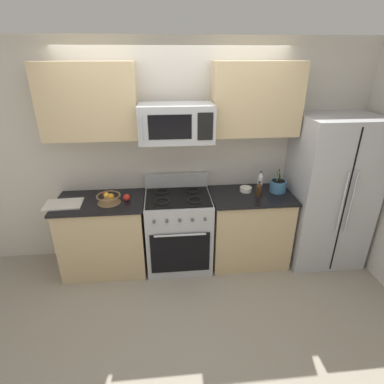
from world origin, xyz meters
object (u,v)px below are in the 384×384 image
(cutting_board, at_px, (63,204))
(bottle_vinegar, at_px, (260,182))
(range_oven, at_px, (179,230))
(prep_bowl, at_px, (246,189))
(fruit_basket, at_px, (109,198))
(bottle_soy, at_px, (259,189))
(refrigerator, at_px, (328,192))
(apple_loose, at_px, (127,198))
(microwave, at_px, (176,123))
(utensil_crock, at_px, (278,186))

(cutting_board, height_order, bottle_vinegar, bottle_vinegar)
(range_oven, relative_size, prep_bowl, 7.68)
(fruit_basket, relative_size, cutting_board, 0.67)
(fruit_basket, xyz_separation_m, bottle_soy, (1.70, 0.01, 0.03))
(refrigerator, height_order, cutting_board, refrigerator)
(fruit_basket, distance_m, prep_bowl, 1.60)
(refrigerator, distance_m, bottle_vinegar, 0.83)
(bottle_soy, bearing_deg, fruit_basket, -179.58)
(apple_loose, relative_size, bottle_soy, 0.45)
(refrigerator, distance_m, microwave, 2.00)
(bottle_soy, distance_m, prep_bowl, 0.19)
(prep_bowl, bearing_deg, utensil_crock, -6.60)
(cutting_board, bearing_deg, bottle_vinegar, 4.11)
(microwave, relative_size, prep_bowl, 5.48)
(apple_loose, relative_size, cutting_board, 0.20)
(prep_bowl, bearing_deg, refrigerator, -6.62)
(utensil_crock, bearing_deg, prep_bowl, 173.40)
(apple_loose, distance_m, bottle_vinegar, 1.57)
(fruit_basket, bearing_deg, prep_bowl, 5.49)
(bottle_soy, bearing_deg, utensil_crock, 20.17)
(refrigerator, height_order, microwave, microwave)
(microwave, height_order, bottle_soy, microwave)
(refrigerator, xyz_separation_m, fruit_basket, (-2.58, -0.04, 0.06))
(microwave, distance_m, fruit_basket, 1.11)
(microwave, bearing_deg, refrigerator, -1.41)
(utensil_crock, bearing_deg, cutting_board, -177.19)
(bottle_vinegar, distance_m, prep_bowl, 0.19)
(cutting_board, bearing_deg, bottle_soy, 0.62)
(range_oven, bearing_deg, cutting_board, -176.95)
(bottle_vinegar, bearing_deg, apple_loose, -175.38)
(refrigerator, xyz_separation_m, bottle_vinegar, (-0.82, 0.11, 0.12))
(bottle_soy, relative_size, prep_bowl, 1.26)
(utensil_crock, xyz_separation_m, prep_bowl, (-0.38, 0.04, -0.05))
(microwave, relative_size, utensil_crock, 2.61)
(utensil_crock, distance_m, bottle_vinegar, 0.22)
(bottle_soy, bearing_deg, bottle_vinegar, 68.22)
(prep_bowl, bearing_deg, range_oven, -173.25)
(range_oven, height_order, prep_bowl, range_oven)
(utensil_crock, bearing_deg, microwave, -178.74)
(prep_bowl, bearing_deg, microwave, -175.14)
(fruit_basket, xyz_separation_m, bottle_vinegar, (1.76, 0.15, 0.06))
(apple_loose, xyz_separation_m, prep_bowl, (1.40, 0.13, -0.01))
(range_oven, relative_size, microwave, 1.40)
(bottle_soy, bearing_deg, range_oven, 177.36)
(refrigerator, height_order, bottle_vinegar, refrigerator)
(refrigerator, xyz_separation_m, cutting_board, (-3.07, -0.05, 0.01))
(microwave, distance_m, prep_bowl, 1.16)
(bottle_vinegar, xyz_separation_m, prep_bowl, (-0.17, 0.00, -0.09))
(apple_loose, distance_m, cutting_board, 0.68)
(apple_loose, relative_size, prep_bowl, 0.57)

